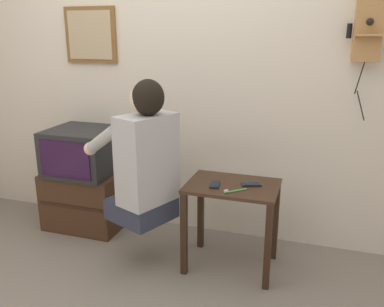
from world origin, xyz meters
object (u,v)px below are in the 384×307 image
Objects in this scene: cell_phone_spare at (251,184)px; toothbrush at (234,191)px; cell_phone_held at (215,185)px; framed_picture at (90,35)px; wall_phone_antique at (368,26)px; television at (83,151)px; person at (144,158)px.

toothbrush reaches higher than cell_phone_spare.
cell_phone_held is 0.96× the size of cell_phone_spare.
cell_phone_held is at bearing -92.66° from cell_phone_spare.
wall_phone_antique is at bearing -1.26° from framed_picture.
television is at bearing 156.46° from cell_phone_held.
cell_phone_spare is (0.67, 0.18, -0.17)m from person.
toothbrush is at bearing -64.16° from person.
cell_phone_held is at bearing -23.83° from framed_picture.
television is (-0.71, 0.40, -0.13)m from person.
television is 2.21m from wall_phone_antique.
cell_phone_held is 0.23m from cell_phone_spare.
television is 1.34m from toothbrush.
television is at bearing -90.62° from framed_picture.
person is 2.15× the size of framed_picture.
person is 1.20m from framed_picture.
television is at bearing -175.02° from wall_phone_antique.
cell_phone_held is (-0.84, -0.47, -0.98)m from wall_phone_antique.
cell_phone_spare is (1.38, -0.44, -0.92)m from framed_picture.
cell_phone_held and cell_phone_spare have the same top height.
framed_picture is (0.00, 0.22, 0.88)m from television.
cell_phone_spare is at bearing -71.94° from toothbrush.
wall_phone_antique is 1.99m from framed_picture.
wall_phone_antique is 1.37m from cell_phone_held.
toothbrush is at bearing -142.51° from wall_phone_antique.
person is 0.61m from toothbrush.
wall_phone_antique is 6.68× the size of toothbrush.
toothbrush reaches higher than cell_phone_held.
wall_phone_antique is 1.91× the size of framed_picture.
framed_picture is 3.31× the size of cell_phone_held.
television is 1.17× the size of framed_picture.
toothbrush is at bearing -24.25° from framed_picture.
television is 3.86× the size of cell_phone_held.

